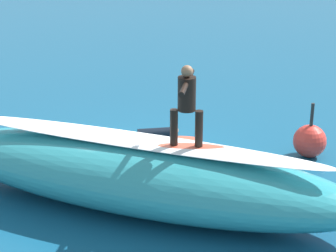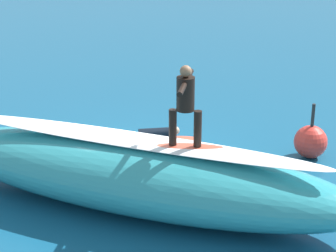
{
  "view_description": "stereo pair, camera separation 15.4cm",
  "coord_description": "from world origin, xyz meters",
  "px_view_note": "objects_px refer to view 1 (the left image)",
  "views": [
    {
      "loc": [
        -2.02,
        12.52,
        5.87
      ],
      "look_at": [
        -0.96,
        0.38,
        1.14
      ],
      "focal_mm": 65.7,
      "sensor_mm": 36.0,
      "label": 1
    },
    {
      "loc": [
        -2.17,
        12.5,
        5.87
      ],
      "look_at": [
        -0.96,
        0.38,
        1.14
      ],
      "focal_mm": 65.7,
      "sensor_mm": 36.0,
      "label": 2
    }
  ],
  "objects_px": {
    "surfer_paddling": "(149,135)",
    "buoy_marker": "(310,141)",
    "surfer_riding": "(187,100)",
    "surfboard_riding": "(186,147)",
    "surfboard_paddling": "(154,141)"
  },
  "relations": [
    {
      "from": "surfboard_paddling",
      "to": "buoy_marker",
      "type": "relative_size",
      "value": 1.66
    },
    {
      "from": "surfboard_paddling",
      "to": "buoy_marker",
      "type": "bearing_deg",
      "value": -22.31
    },
    {
      "from": "surfer_paddling",
      "to": "buoy_marker",
      "type": "relative_size",
      "value": 1.28
    },
    {
      "from": "surfer_paddling",
      "to": "buoy_marker",
      "type": "distance_m",
      "value": 3.84
    },
    {
      "from": "surfboard_paddling",
      "to": "surfer_paddling",
      "type": "xyz_separation_m",
      "value": [
        0.12,
        0.03,
        0.18
      ]
    },
    {
      "from": "surfboard_riding",
      "to": "surfboard_paddling",
      "type": "distance_m",
      "value": 3.89
    },
    {
      "from": "buoy_marker",
      "to": "surfboard_paddling",
      "type": "bearing_deg",
      "value": -7.89
    },
    {
      "from": "surfer_paddling",
      "to": "buoy_marker",
      "type": "bearing_deg",
      "value": -21.58
    },
    {
      "from": "surfboard_paddling",
      "to": "surfer_paddling",
      "type": "height_order",
      "value": "surfer_paddling"
    },
    {
      "from": "surfboard_paddling",
      "to": "buoy_marker",
      "type": "distance_m",
      "value": 3.73
    },
    {
      "from": "surfboard_riding",
      "to": "buoy_marker",
      "type": "bearing_deg",
      "value": -127.95
    },
    {
      "from": "buoy_marker",
      "to": "surfer_riding",
      "type": "bearing_deg",
      "value": 47.96
    },
    {
      "from": "surfer_paddling",
      "to": "buoy_marker",
      "type": "height_order",
      "value": "buoy_marker"
    },
    {
      "from": "surfboard_paddling",
      "to": "buoy_marker",
      "type": "xyz_separation_m",
      "value": [
        -3.68,
        0.51,
        0.35
      ]
    },
    {
      "from": "surfer_riding",
      "to": "surfboard_riding",
      "type": "bearing_deg",
      "value": 120.65
    }
  ]
}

